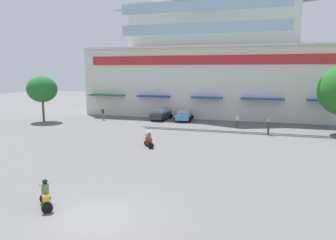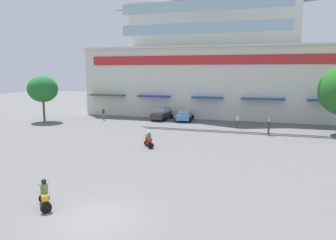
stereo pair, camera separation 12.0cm
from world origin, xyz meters
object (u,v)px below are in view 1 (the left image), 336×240
parked_car_1 (184,115)px  pedestrian_2 (237,120)px  parked_car_0 (162,114)px  pedestrian_0 (103,113)px  scooter_rider_5 (46,196)px  pedestrian_1 (268,126)px  plaza_tree_0 (42,89)px  scooter_rider_3 (149,140)px

parked_car_1 → pedestrian_2: (7.17, -3.35, 0.22)m
parked_car_0 → pedestrian_0: pedestrian_0 is taller
pedestrian_0 → scooter_rider_5: bearing=-68.0°
parked_car_0 → pedestrian_0: bearing=-161.4°
pedestrian_1 → parked_car_1: bearing=147.1°
plaza_tree_0 → pedestrian_1: 28.30m
scooter_rider_5 → pedestrian_0: (-10.37, 25.63, 0.34)m
parked_car_0 → pedestrian_2: pedestrian_2 is taller
plaza_tree_0 → scooter_rider_3: plaza_tree_0 is taller
parked_car_0 → scooter_rider_5: size_ratio=2.94×
parked_car_1 → parked_car_0: bearing=179.7°
scooter_rider_3 → pedestrian_1: (10.16, 8.33, 0.33)m
pedestrian_1 → scooter_rider_3: bearing=-140.6°
pedestrian_2 → pedestrian_0: bearing=177.3°
pedestrian_1 → pedestrian_0: bearing=168.5°
parked_car_0 → scooter_rider_5: bearing=-84.2°
parked_car_1 → scooter_rider_5: scooter_rider_5 is taller
scooter_rider_3 → parked_car_0: bearing=103.2°
plaza_tree_0 → scooter_rider_3: size_ratio=4.00×
parked_car_1 → pedestrian_0: (-10.66, -2.52, 0.23)m
pedestrian_0 → pedestrian_2: 17.84m
scooter_rider_5 → pedestrian_1: (10.86, 21.30, 0.32)m
scooter_rider_5 → pedestrian_1: pedestrian_1 is taller
parked_car_1 → scooter_rider_3: size_ratio=2.83×
parked_car_0 → plaza_tree_0: bearing=-157.8°
pedestrian_0 → scooter_rider_3: bearing=-48.8°
pedestrian_0 → plaza_tree_0: bearing=-154.1°
scooter_rider_3 → pedestrian_0: size_ratio=0.90×
parked_car_0 → pedestrian_1: 15.34m
parked_car_0 → scooter_rider_5: (2.86, -28.17, -0.14)m
plaza_tree_0 → pedestrian_2: bearing=5.8°
scooter_rider_5 → pedestrian_1: 23.91m
scooter_rider_5 → pedestrian_2: size_ratio=0.92×
pedestrian_0 → pedestrian_2: size_ratio=1.00×
parked_car_0 → pedestrian_2: size_ratio=2.70×
plaza_tree_0 → pedestrian_0: (6.86, 3.33, -3.29)m
parked_car_0 → pedestrian_0: size_ratio=2.69×
scooter_rider_3 → pedestrian_2: (6.75, 11.84, 0.33)m
plaza_tree_0 → pedestrian_1: plaza_tree_0 is taller
pedestrian_2 → pedestrian_1: bearing=-45.8°
parked_car_1 → pedestrian_2: bearing=-25.0°
parked_car_0 → pedestrian_2: bearing=-18.1°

